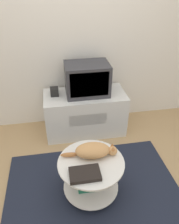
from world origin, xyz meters
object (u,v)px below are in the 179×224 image
Objects in this scene: tv at (87,79)px; speaker at (54,92)px; dvd_box at (85,174)px; cat at (94,150)px.

tv is 5.25× the size of speaker.
tv is 0.46m from speaker.
speaker is at bearing 99.12° from dvd_box.
tv is at bearing 79.77° from dvd_box.
tv reaches higher than speaker.
tv is 1.31m from dvd_box.
dvd_box is 0.26m from cat.
cat is (0.12, 0.23, 0.05)m from dvd_box.
dvd_box is (0.20, -1.27, -0.17)m from speaker.
dvd_box is (-0.23, -1.25, -0.32)m from tv.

